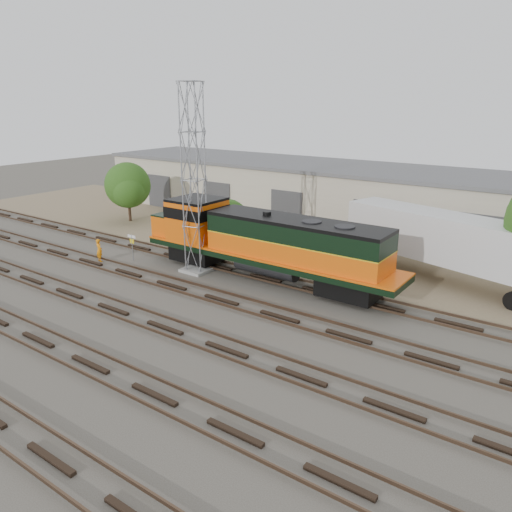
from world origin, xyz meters
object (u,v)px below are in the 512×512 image
Objects in this scene: semi_trailer at (454,242)px; worker at (99,250)px; locomotive at (263,241)px; signal_tower at (194,184)px.

worker is at bearing -139.78° from semi_trailer.
semi_trailer is (21.59, 10.03, 1.88)m from worker.
locomotive reaches higher than semi_trailer.
locomotive is 1.28× the size of semi_trailer.
signal_tower reaches higher than worker.
signal_tower is 0.86× the size of semi_trailer.
semi_trailer is at bearing 27.57° from signal_tower.
worker is at bearing -161.42° from locomotive.
worker is (-11.51, -3.87, -1.66)m from locomotive.
signal_tower is 9.08m from worker.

